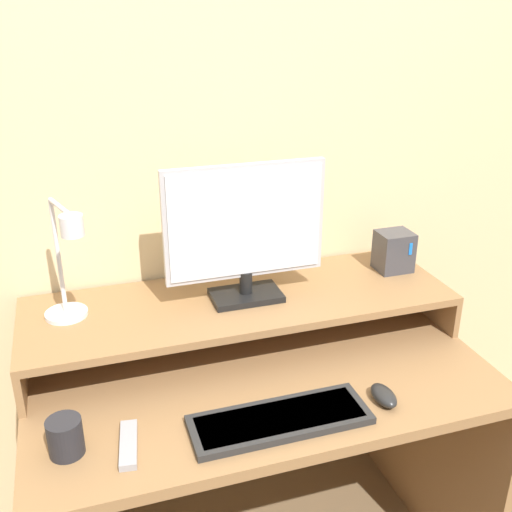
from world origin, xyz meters
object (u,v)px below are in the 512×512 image
at_px(keyboard, 280,419).
at_px(desk_lamp, 67,268).
at_px(remote_control, 128,444).
at_px(mouse, 384,395).
at_px(router_dock, 394,251).
at_px(mug, 65,437).
at_px(monitor, 245,230).

bearing_deg(keyboard, desk_lamp, 138.64).
relative_size(keyboard, remote_control, 2.77).
distance_m(desk_lamp, remote_control, 0.46).
height_order(keyboard, mouse, mouse).
height_order(router_dock, remote_control, router_dock).
bearing_deg(mug, desk_lamp, 82.54).
relative_size(desk_lamp, keyboard, 0.78).
height_order(monitor, desk_lamp, monitor).
bearing_deg(mug, router_dock, 21.15).
bearing_deg(monitor, router_dock, 5.27).
height_order(monitor, keyboard, monitor).
distance_m(monitor, keyboard, 0.51).
height_order(remote_control, mug, mug).
xyz_separation_m(desk_lamp, mug, (-0.04, -0.33, -0.25)).
distance_m(keyboard, mouse, 0.27).
bearing_deg(desk_lamp, monitor, 1.44).
distance_m(desk_lamp, mouse, 0.84).
distance_m(keyboard, mug, 0.48).
height_order(router_dock, keyboard, router_dock).
xyz_separation_m(keyboard, remote_control, (-0.34, 0.02, -0.00)).
distance_m(monitor, desk_lamp, 0.47).
distance_m(mouse, mug, 0.74).
bearing_deg(desk_lamp, remote_control, -76.50).
bearing_deg(monitor, mug, -146.14).
distance_m(monitor, mouse, 0.55).
height_order(keyboard, mug, mug).
xyz_separation_m(desk_lamp, keyboard, (0.43, -0.38, -0.28)).
bearing_deg(remote_control, mouse, -2.40).
bearing_deg(keyboard, monitor, 84.59).
distance_m(desk_lamp, router_dock, 0.96).
xyz_separation_m(mouse, mug, (-0.74, 0.05, 0.03)).
height_order(monitor, mug, monitor).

